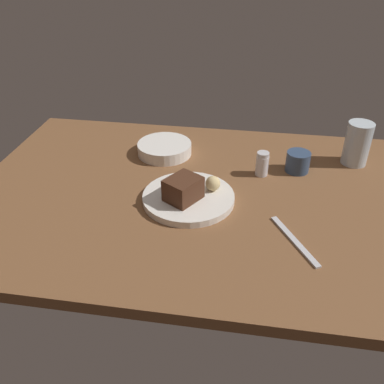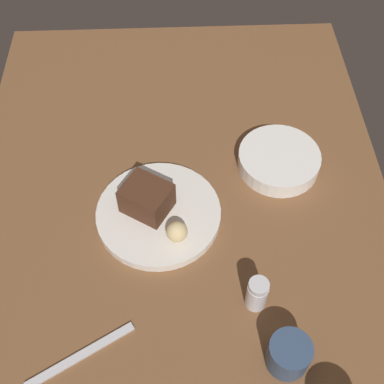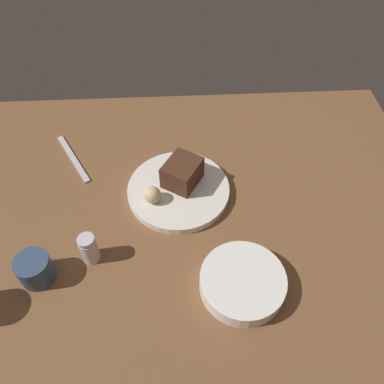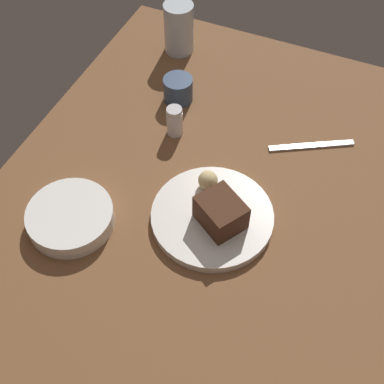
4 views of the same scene
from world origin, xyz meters
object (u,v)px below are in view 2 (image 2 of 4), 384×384
at_px(side_bowl, 280,160).
at_px(chocolate_cake_slice, 148,198).
at_px(salt_shaker, 259,294).
at_px(dessert_plate, 160,214).
at_px(bread_roll, 178,231).
at_px(coffee_cup, 290,354).
at_px(butter_knife, 83,355).

bearing_deg(side_bowl, chocolate_cake_slice, 111.65).
distance_m(chocolate_cake_slice, salt_shaker, 0.27).
xyz_separation_m(dessert_plate, bread_roll, (-0.06, -0.03, 0.03)).
bearing_deg(dessert_plate, coffee_cup, -144.66).
bearing_deg(bread_roll, salt_shaker, -133.85).
relative_size(bread_roll, salt_shaker, 0.56).
bearing_deg(dessert_plate, side_bowl, -64.84).
xyz_separation_m(chocolate_cake_slice, butter_knife, (-0.28, 0.11, -0.05)).
relative_size(chocolate_cake_slice, coffee_cup, 1.24).
height_order(chocolate_cake_slice, side_bowl, chocolate_cake_slice).
height_order(bread_roll, salt_shaker, salt_shaker).
height_order(side_bowl, butter_knife, side_bowl).
height_order(bread_roll, side_bowl, bread_roll).
distance_m(bread_roll, coffee_cup, 0.29).
relative_size(dessert_plate, salt_shaker, 3.37).
height_order(bread_roll, coffee_cup, coffee_cup).
bearing_deg(butter_knife, side_bowl, -163.86).
xyz_separation_m(bread_roll, coffee_cup, (-0.23, -0.17, -0.01)).
xyz_separation_m(salt_shaker, side_bowl, (0.30, -0.08, -0.02)).
height_order(dessert_plate, bread_roll, bread_roll).
bearing_deg(coffee_cup, salt_shaker, 20.64).
distance_m(dessert_plate, butter_knife, 0.30).
bearing_deg(salt_shaker, side_bowl, -15.30).
relative_size(dessert_plate, butter_knife, 1.27).
bearing_deg(coffee_cup, chocolate_cake_slice, 36.99).
xyz_separation_m(dessert_plate, side_bowl, (0.12, -0.25, 0.01)).
relative_size(chocolate_cake_slice, butter_knife, 0.45).
bearing_deg(butter_knife, salt_shaker, 165.96).
bearing_deg(chocolate_cake_slice, bread_roll, -141.90).
bearing_deg(bread_roll, butter_knife, 142.10).
bearing_deg(salt_shaker, butter_knife, 105.43).
relative_size(side_bowl, coffee_cup, 2.45).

